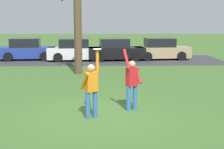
% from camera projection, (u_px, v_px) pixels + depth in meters
% --- Properties ---
extents(ground_plane, '(120.00, 120.00, 0.00)m').
position_uv_depth(ground_plane, '(102.00, 115.00, 10.50)').
color(ground_plane, '#426B2D').
extents(person_catcher, '(0.58, 0.53, 2.08)m').
position_uv_depth(person_catcher, '(91.00, 86.00, 10.03)').
color(person_catcher, '#3366B7').
rests_on(person_catcher, ground_plane).
extents(person_defender, '(0.65, 0.62, 2.04)m').
position_uv_depth(person_defender, '(132.00, 81.00, 10.89)').
color(person_defender, '#3366B7').
rests_on(person_defender, ground_plane).
extents(frisbee_disc, '(0.26, 0.26, 0.02)m').
position_uv_depth(frisbee_disc, '(97.00, 49.00, 9.97)').
color(frisbee_disc, white).
rests_on(frisbee_disc, person_catcher).
extents(parked_car_blue, '(4.24, 2.32, 1.59)m').
position_uv_depth(parked_car_blue, '(27.00, 50.00, 24.75)').
color(parked_car_blue, '#233893').
rests_on(parked_car_blue, ground_plane).
extents(parked_car_white, '(4.24, 2.32, 1.59)m').
position_uv_depth(parked_car_white, '(75.00, 51.00, 24.29)').
color(parked_car_white, white).
rests_on(parked_car_white, ground_plane).
extents(parked_car_black, '(4.24, 2.32, 1.59)m').
position_uv_depth(parked_car_black, '(116.00, 50.00, 24.47)').
color(parked_car_black, black).
rests_on(parked_car_black, ground_plane).
extents(parked_car_tan, '(4.24, 2.32, 1.59)m').
position_uv_depth(parked_car_tan, '(161.00, 50.00, 25.00)').
color(parked_car_tan, tan).
rests_on(parked_car_tan, ground_plane).
extents(parking_strip, '(18.66, 6.40, 0.01)m').
position_uv_depth(parking_strip, '(95.00, 60.00, 24.66)').
color(parking_strip, '#38383D').
rests_on(parking_strip, ground_plane).
extents(bare_tree_tall, '(1.97, 2.01, 6.86)m').
position_uv_depth(bare_tree_tall, '(78.00, 17.00, 18.01)').
color(bare_tree_tall, brown).
rests_on(bare_tree_tall, ground_plane).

